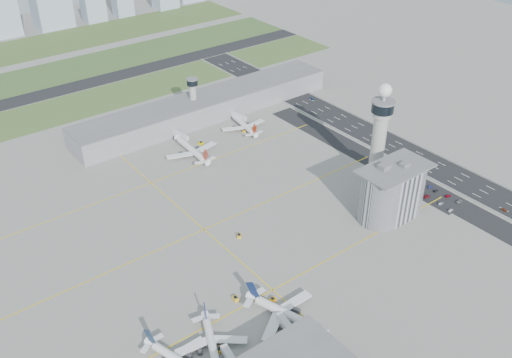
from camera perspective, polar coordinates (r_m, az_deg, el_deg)
ground at (r=315.77m, az=3.89°, el=-5.00°), size 1000.00×1000.00×0.00m
grass_strip_0 at (r=476.71m, az=-16.19°, el=7.41°), size 480.00×50.00×0.08m
grass_strip_1 at (r=542.59m, az=-19.41°, el=9.90°), size 480.00×60.00×0.08m
grass_strip_2 at (r=615.17m, az=-22.10°, el=11.94°), size 480.00×70.00×0.08m
runway at (r=508.89m, az=-17.88°, el=8.72°), size 480.00×22.00×0.10m
highway at (r=389.81m, az=16.77°, el=1.49°), size 28.00×500.00×0.10m
barrier_left at (r=379.42m, az=15.50°, el=0.91°), size 0.60×500.00×1.20m
barrier_right at (r=399.88m, az=18.01°, el=2.18°), size 0.60×500.00×1.20m
landside_road at (r=367.07m, az=15.61°, el=-0.36°), size 18.00×260.00×0.08m
parking_lot at (r=360.06m, az=16.88°, el=-1.28°), size 20.00×44.00×0.10m
taxiway_line_h_0 at (r=278.43m, az=1.68°, el=-11.04°), size 260.00×0.60×0.01m
taxiway_line_h_1 at (r=315.82m, az=-5.22°, el=-5.06°), size 260.00×0.60×0.01m
taxiway_line_h_2 at (r=359.39m, az=-10.46°, el=-0.38°), size 260.00×0.60×0.01m
taxiway_line_v at (r=315.82m, az=-5.22°, el=-5.06°), size 0.60×260.00×0.01m
control_tower at (r=346.66m, az=12.29°, el=4.80°), size 14.00×14.00×64.50m
secondary_tower at (r=426.61m, az=-6.32°, el=8.33°), size 8.60×8.60×31.90m
admin_building at (r=326.77m, az=13.45°, el=-1.21°), size 42.00×24.00×33.50m
terminal_pier at (r=434.32m, az=-4.97°, el=7.28°), size 210.00×32.00×15.80m
airplane_near_a at (r=246.12m, az=-7.79°, el=-17.22°), size 40.12×43.76×10.18m
airplane_near_b at (r=250.08m, az=-4.45°, el=-15.86°), size 43.79×46.62×10.37m
airplane_near_c at (r=260.73m, az=3.17°, el=-12.97°), size 48.13×52.35×12.12m
airplane_far_a at (r=383.60m, az=-6.52°, el=3.30°), size 39.96×46.22×12.38m
airplane_far_b at (r=414.82m, az=-1.30°, el=5.78°), size 40.15×45.06×11.19m
jet_bridge_near_2 at (r=254.13m, az=3.90°, el=-15.60°), size 5.39×14.31×5.70m
jet_bridge_far_0 at (r=406.96m, az=-8.17°, el=4.45°), size 5.39×14.31×5.70m
jet_bridge_far_1 at (r=430.45m, az=-2.42°, el=6.39°), size 5.39×14.31×5.70m
tug_0 at (r=252.31m, az=-3.73°, el=-16.68°), size 3.74×2.74×2.06m
tug_1 at (r=273.04m, az=-2.06°, el=-11.84°), size 2.90×3.79×2.01m
tug_2 at (r=272.46m, az=1.67°, el=-11.97°), size 3.70×2.97×1.88m
tug_3 at (r=308.92m, az=-1.71°, el=-5.68°), size 3.68×4.01×1.92m
tug_4 at (r=397.11m, az=-5.52°, el=3.60°), size 3.35×4.15×2.11m
tug_5 at (r=412.35m, az=-1.24°, el=4.89°), size 3.53×4.10×2.00m
car_lot_0 at (r=346.73m, az=18.88°, el=-2.98°), size 3.93×1.90×1.29m
car_lot_1 at (r=350.91m, az=18.00°, el=-2.34°), size 3.73×1.36×1.22m
car_lot_2 at (r=354.77m, az=16.70°, el=-1.67°), size 4.91×2.57×1.32m
car_lot_3 at (r=357.64m, az=15.94°, el=-1.25°), size 4.37×1.98×1.24m
car_lot_4 at (r=360.55m, az=14.99°, el=-0.79°), size 3.56×1.82×1.16m
car_lot_5 at (r=363.13m, az=14.43°, el=-0.45°), size 3.51×1.31×1.15m
car_lot_6 at (r=356.23m, az=19.68°, el=-2.13°), size 4.71×2.44×1.27m
car_lot_7 at (r=359.22m, az=18.65°, el=-1.60°), size 4.36×2.14×1.22m
car_lot_8 at (r=361.72m, az=17.52°, el=-1.13°), size 3.53×1.68×1.16m
car_lot_9 at (r=364.54m, az=17.04°, el=-0.75°), size 3.88×1.44×1.27m
car_lot_10 at (r=368.33m, az=16.09°, el=-0.21°), size 4.59×2.40×1.23m
car_lot_11 at (r=370.24m, az=15.46°, el=0.08°), size 4.35×2.00×1.23m
car_hw_0 at (r=358.42m, az=23.56°, el=-2.84°), size 1.57×3.42×1.14m
car_hw_1 at (r=409.81m, az=12.66°, el=3.80°), size 1.31×3.39×1.10m
car_hw_2 at (r=464.71m, az=5.60°, el=8.01°), size 2.37×4.77×1.30m
car_hw_4 at (r=497.26m, az=-0.36°, el=9.84°), size 2.05×3.93×1.28m
skyline_bldg_10 at (r=679.14m, az=-15.94°, el=16.07°), size 23.01×18.41×27.75m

